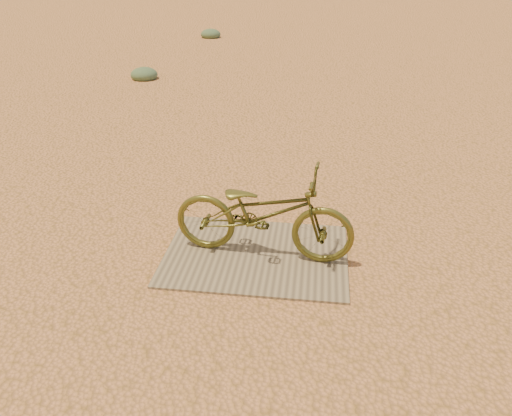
# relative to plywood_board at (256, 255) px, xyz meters

# --- Properties ---
(ground) EXTENTS (120.00, 120.00, 0.00)m
(ground) POSITION_rel_plywood_board_xyz_m (-0.33, -0.48, -0.01)
(ground) COLOR #CF8253
(ground) RESTS_ON ground
(plywood_board) EXTENTS (1.61, 1.18, 0.02)m
(plywood_board) POSITION_rel_plywood_board_xyz_m (0.00, 0.00, 0.00)
(plywood_board) COLOR #817053
(plywood_board) RESTS_ON ground
(bicycle) EXTENTS (1.60, 0.68, 0.82)m
(bicycle) POSITION_rel_plywood_board_xyz_m (0.06, 0.01, 0.42)
(bicycle) COLOR #504F1C
(bicycle) RESTS_ON plywood_board
(kale_a) EXTENTS (0.55, 0.55, 0.30)m
(kale_a) POSITION_rel_plywood_board_xyz_m (-3.13, 6.26, -0.01)
(kale_a) COLOR #55744F
(kale_a) RESTS_ON ground
(kale_c) EXTENTS (0.58, 0.58, 0.32)m
(kale_c) POSITION_rel_plywood_board_xyz_m (-2.84, 11.46, -0.01)
(kale_c) COLOR #55744F
(kale_c) RESTS_ON ground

